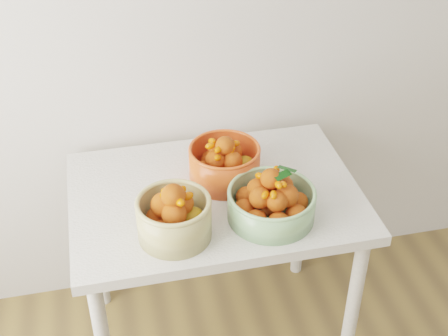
{
  "coord_description": "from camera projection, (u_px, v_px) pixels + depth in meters",
  "views": [
    {
      "loc": [
        -0.62,
        -0.08,
        2.07
      ],
      "look_at": [
        -0.27,
        1.5,
        0.92
      ],
      "focal_mm": 50.0,
      "sensor_mm": 36.0,
      "label": 1
    }
  ],
  "objects": [
    {
      "name": "bowl_orange",
      "position": [
        225.0,
        163.0,
        2.18
      ],
      "size": [
        0.29,
        0.29,
        0.18
      ],
      "rotation": [
        0.0,
        0.0,
        0.15
      ],
      "color": "#ED461E",
      "rests_on": "table"
    },
    {
      "name": "table",
      "position": [
        215.0,
        213.0,
        2.22
      ],
      "size": [
        1.0,
        0.7,
        0.75
      ],
      "color": "silver",
      "rests_on": "ground"
    },
    {
      "name": "bowl_cream",
      "position": [
        174.0,
        216.0,
        1.93
      ],
      "size": [
        0.28,
        0.28,
        0.2
      ],
      "rotation": [
        0.0,
        0.0,
        0.2
      ],
      "color": "tan",
      "rests_on": "table"
    },
    {
      "name": "bowl_green",
      "position": [
        271.0,
        201.0,
        2.02
      ],
      "size": [
        0.33,
        0.33,
        0.19
      ],
      "rotation": [
        0.0,
        0.0,
        -0.16
      ],
      "color": "#8DBB83",
      "rests_on": "table"
    }
  ]
}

